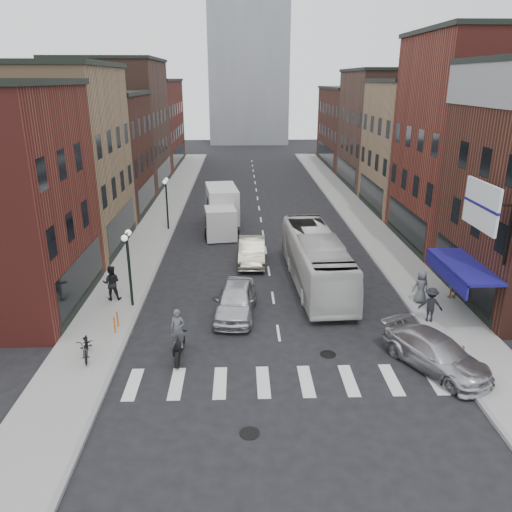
{
  "coord_description": "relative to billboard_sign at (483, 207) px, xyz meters",
  "views": [
    {
      "loc": [
        -1.73,
        -19.81,
        11.27
      ],
      "look_at": [
        -0.91,
        5.49,
        2.26
      ],
      "focal_mm": 35.0,
      "sensor_mm": 36.0,
      "label": 1
    }
  ],
  "objects": [
    {
      "name": "ground",
      "position": [
        -8.59,
        -0.5,
        -6.13
      ],
      "size": [
        160.0,
        160.0,
        0.0
      ],
      "primitive_type": "plane",
      "color": "black",
      "rests_on": "ground"
    },
    {
      "name": "sidewalk_left",
      "position": [
        -17.09,
        21.5,
        -6.06
      ],
      "size": [
        3.0,
        74.0,
        0.15
      ],
      "primitive_type": "cube",
      "color": "gray",
      "rests_on": "ground"
    },
    {
      "name": "sidewalk_right",
      "position": [
        -0.09,
        21.5,
        -6.06
      ],
      "size": [
        3.0,
        74.0,
        0.15
      ],
      "primitive_type": "cube",
      "color": "gray",
      "rests_on": "ground"
    },
    {
      "name": "curb_left",
      "position": [
        -15.59,
        21.5,
        -6.13
      ],
      "size": [
        0.2,
        74.0,
        0.16
      ],
      "primitive_type": "cube",
      "color": "gray",
      "rests_on": "ground"
    },
    {
      "name": "curb_right",
      "position": [
        -1.59,
        21.5,
        -6.13
      ],
      "size": [
        0.2,
        74.0,
        0.16
      ],
      "primitive_type": "cube",
      "color": "gray",
      "rests_on": "ground"
    },
    {
      "name": "crosswalk_stripes",
      "position": [
        -8.59,
        -3.5,
        -6.13
      ],
      "size": [
        12.0,
        2.2,
        0.01
      ],
      "primitive_type": "cube",
      "color": "silver",
      "rests_on": "ground"
    },
    {
      "name": "bldg_left_mid_a",
      "position": [
        -23.58,
        13.5,
        0.02
      ],
      "size": [
        10.3,
        10.2,
        12.3
      ],
      "color": "#997854",
      "rests_on": "ground"
    },
    {
      "name": "bldg_left_mid_b",
      "position": [
        -23.58,
        23.5,
        -0.98
      ],
      "size": [
        10.3,
        10.2,
        10.3
      ],
      "color": "#442118",
      "rests_on": "ground"
    },
    {
      "name": "bldg_left_far_a",
      "position": [
        -23.58,
        34.5,
        0.52
      ],
      "size": [
        10.3,
        12.2,
        13.3
      ],
      "color": "#4A2E25",
      "rests_on": "ground"
    },
    {
      "name": "bldg_left_far_b",
      "position": [
        -23.58,
        48.5,
        -0.48
      ],
      "size": [
        10.3,
        16.2,
        11.3
      ],
      "color": "maroon",
      "rests_on": "ground"
    },
    {
      "name": "bldg_right_mid_a",
      "position": [
        6.41,
        13.5,
        1.02
      ],
      "size": [
        10.3,
        10.2,
        14.3
      ],
      "color": "maroon",
      "rests_on": "ground"
    },
    {
      "name": "bldg_right_mid_b",
      "position": [
        6.41,
        23.5,
        -0.48
      ],
      "size": [
        10.3,
        10.2,
        11.3
      ],
      "color": "#997854",
      "rests_on": "ground"
    },
    {
      "name": "bldg_right_far_a",
      "position": [
        6.41,
        34.5,
        0.02
      ],
      "size": [
        10.3,
        12.2,
        12.3
      ],
      "color": "#4A2E25",
      "rests_on": "ground"
    },
    {
      "name": "bldg_right_far_b",
      "position": [
        6.41,
        48.5,
        -0.98
      ],
      "size": [
        10.3,
        16.2,
        10.3
      ],
      "color": "#442118",
      "rests_on": "ground"
    },
    {
      "name": "awning_blue",
      "position": [
        0.34,
        2.0,
        -3.5
      ],
      "size": [
        1.8,
        5.0,
        0.78
      ],
      "color": "navy",
      "rests_on": "ground"
    },
    {
      "name": "billboard_sign",
      "position": [
        0.0,
        0.0,
        0.0
      ],
      "size": [
        1.52,
        3.0,
        3.7
      ],
      "color": "black",
      "rests_on": "ground"
    },
    {
      "name": "streetlamp_near",
      "position": [
        -15.99,
        3.5,
        -3.22
      ],
      "size": [
        0.32,
        1.22,
        4.11
      ],
      "color": "black",
      "rests_on": "ground"
    },
    {
      "name": "streetlamp_far",
      "position": [
        -15.99,
        17.5,
        -3.22
      ],
      "size": [
        0.32,
        1.22,
        4.11
      ],
      "color": "black",
      "rests_on": "ground"
    },
    {
      "name": "bike_rack",
      "position": [
        -16.19,
        0.8,
        -5.58
      ],
      "size": [
        0.08,
        0.68,
        0.8
      ],
      "color": "#D8590C",
      "rests_on": "sidewalk_left"
    },
    {
      "name": "box_truck",
      "position": [
        -11.78,
        17.6,
        -4.54
      ],
      "size": [
        2.87,
        7.66,
        3.23
      ],
      "rotation": [
        0.0,
        0.0,
        0.13
      ],
      "color": "silver",
      "rests_on": "ground"
    },
    {
      "name": "motorcycle_rider",
      "position": [
        -12.98,
        -1.6,
        -5.06
      ],
      "size": [
        0.66,
        2.24,
        2.29
      ],
      "rotation": [
        0.0,
        0.0,
        -0.1
      ],
      "color": "black",
      "rests_on": "ground"
    },
    {
      "name": "transit_bus",
      "position": [
        -6.02,
        6.38,
        -4.63
      ],
      "size": [
        3.02,
        10.9,
        3.01
      ],
      "primitive_type": "imported",
      "rotation": [
        0.0,
        0.0,
        0.05
      ],
      "color": "silver",
      "rests_on": "ground"
    },
    {
      "name": "sedan_left_near",
      "position": [
        -10.6,
        2.5,
        -5.33
      ],
      "size": [
        2.38,
        4.91,
        1.61
      ],
      "primitive_type": "imported",
      "rotation": [
        0.0,
        0.0,
        -0.1
      ],
      "color": "silver",
      "rests_on": "ground"
    },
    {
      "name": "sedan_left_far",
      "position": [
        -9.6,
        10.11,
        -5.35
      ],
      "size": [
        1.82,
        4.8,
        1.56
      ],
      "primitive_type": "imported",
      "rotation": [
        0.0,
        0.0,
        -0.04
      ],
      "color": "#B8B095",
      "rests_on": "ground"
    },
    {
      "name": "curb_car",
      "position": [
        -2.38,
        -2.72,
        -5.42
      ],
      "size": [
        4.02,
        5.25,
        1.42
      ],
      "primitive_type": "imported",
      "rotation": [
        0.0,
        0.0,
        0.48
      ],
      "color": "#B6B6BB",
      "rests_on": "ground"
    },
    {
      "name": "parked_bicycle",
      "position": [
        -16.87,
        -1.6,
        -5.47
      ],
      "size": [
        1.15,
        2.04,
        1.02
      ],
      "primitive_type": "imported",
      "rotation": [
        0.0,
        0.0,
        0.26
      ],
      "color": "black",
      "rests_on": "sidewalk_left"
    },
    {
      "name": "ped_left_solo",
      "position": [
        -17.18,
        4.27,
        -5.04
      ],
      "size": [
        0.95,
        0.59,
        1.89
      ],
      "primitive_type": "imported",
      "rotation": [
        0.0,
        0.0,
        3.21
      ],
      "color": "black",
      "rests_on": "sidewalk_left"
    },
    {
      "name": "ped_right_a",
      "position": [
        -1.19,
        1.23,
        -5.12
      ],
      "size": [
        1.23,
        0.84,
        1.74
      ],
      "primitive_type": "imported",
      "rotation": [
        0.0,
        0.0,
        2.87
      ],
      "color": "black",
      "rests_on": "sidewalk_right"
    },
    {
      "name": "ped_right_b",
      "position": [
        1.01,
        3.82,
        -5.14
      ],
      "size": [
        1.01,
        0.54,
        1.68
      ],
      "primitive_type": "imported",
      "rotation": [
        0.0,
        0.0,
        3.19
      ],
      "color": "olive",
      "rests_on": "sidewalk_right"
    },
    {
      "name": "ped_right_c",
      "position": [
        -0.91,
        3.39,
        -5.11
      ],
      "size": [
        0.93,
        0.68,
        1.75
      ],
      "primitive_type": "imported",
      "rotation": [
        0.0,
        0.0,
        3.29
      ],
      "color": "#56585D",
      "rests_on": "sidewalk_right"
    }
  ]
}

